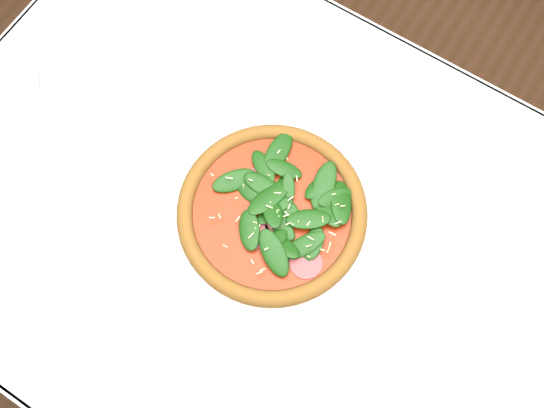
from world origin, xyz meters
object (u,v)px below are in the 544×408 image
Objects in this scene: pizza at (272,211)px; wine_glass at (72,89)px; plate at (272,215)px; napkin at (129,242)px.

wine_glass is at bearing -174.16° from pizza.
plate is 0.94× the size of pizza.
plate is at bearing 180.00° from pizza.
pizza is 1.76× the size of wine_glass.
wine_glass is at bearing -174.16° from plate.
wine_glass is at bearing 141.37° from napkin.
pizza is 0.33m from wine_glass.
napkin is (-0.16, -0.15, -0.02)m from pizza.
wine_glass is (-0.31, -0.03, 0.13)m from plate.
napkin is (-0.16, -0.15, -0.00)m from plate.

